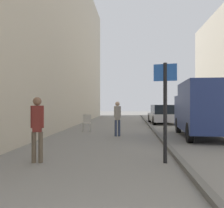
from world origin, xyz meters
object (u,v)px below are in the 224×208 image
(pedestrian_mid_block, at_px, (37,125))
(cafe_chair_near_window, at_px, (87,122))
(parked_car, at_px, (162,114))
(delivery_van, at_px, (204,108))
(street_sign_post, at_px, (165,103))
(pedestrian_main_foreground, at_px, (117,116))

(pedestrian_mid_block, height_order, cafe_chair_near_window, pedestrian_mid_block)
(parked_car, bearing_deg, cafe_chair_near_window, -129.53)
(parked_car, bearing_deg, delivery_van, -86.45)
(parked_car, bearing_deg, street_sign_post, -98.83)
(delivery_van, distance_m, cafe_chair_near_window, 6.18)
(pedestrian_main_foreground, xyz_separation_m, pedestrian_mid_block, (-1.80, -5.75, 0.04))
(delivery_van, height_order, street_sign_post, street_sign_post)
(cafe_chair_near_window, bearing_deg, pedestrian_main_foreground, 133.55)
(delivery_van, height_order, parked_car, delivery_van)
(pedestrian_main_foreground, relative_size, cafe_chair_near_window, 1.75)
(pedestrian_main_foreground, distance_m, cafe_chair_near_window, 2.67)
(pedestrian_main_foreground, xyz_separation_m, delivery_van, (3.97, -0.16, 0.38))
(parked_car, distance_m, cafe_chair_near_window, 8.07)
(delivery_van, distance_m, street_sign_post, 5.93)
(pedestrian_main_foreground, bearing_deg, cafe_chair_near_window, 121.60)
(street_sign_post, bearing_deg, delivery_van, -99.27)
(pedestrian_mid_block, distance_m, street_sign_post, 3.38)
(street_sign_post, bearing_deg, pedestrian_mid_block, 18.59)
(pedestrian_mid_block, distance_m, delivery_van, 8.05)
(pedestrian_mid_block, xyz_separation_m, parked_car, (4.87, 14.14, -0.28))
(pedestrian_mid_block, bearing_deg, pedestrian_main_foreground, 61.75)
(street_sign_post, distance_m, cafe_chair_near_window, 8.26)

